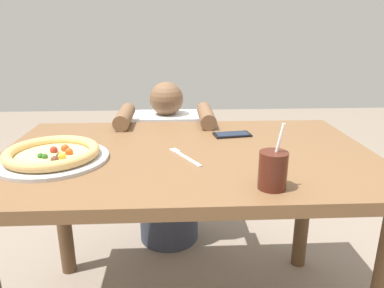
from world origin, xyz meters
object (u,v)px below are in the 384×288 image
at_px(drink_cup_colored, 273,170).
at_px(cell_phone, 232,135).
at_px(diner_seated, 168,175).
at_px(pizza_near, 52,155).
at_px(fork, 184,156).

height_order(drink_cup_colored, cell_phone, drink_cup_colored).
bearing_deg(diner_seated, cell_phone, -57.45).
height_order(pizza_near, drink_cup_colored, drink_cup_colored).
bearing_deg(pizza_near, cell_phone, 21.89).
bearing_deg(diner_seated, fork, -83.87).
bearing_deg(drink_cup_colored, cell_phone, 93.54).
distance_m(fork, cell_phone, 0.32).
xyz_separation_m(drink_cup_colored, diner_seated, (-0.31, 0.94, -0.41)).
height_order(cell_phone, diner_seated, diner_seated).
bearing_deg(drink_cup_colored, fork, 131.52).
bearing_deg(diner_seated, drink_cup_colored, -71.86).
height_order(drink_cup_colored, diner_seated, drink_cup_colored).
relative_size(cell_phone, diner_seated, 0.18).
xyz_separation_m(drink_cup_colored, cell_phone, (-0.03, 0.51, -0.05)).
xyz_separation_m(pizza_near, diner_seated, (0.37, 0.69, -0.38)).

